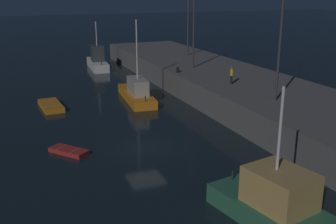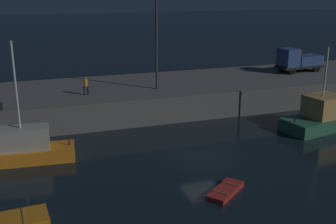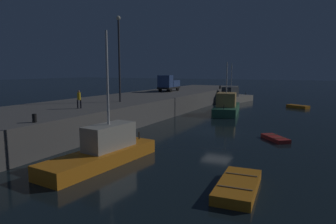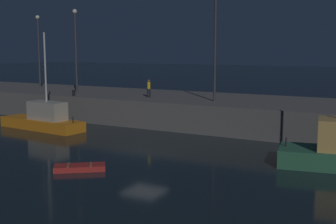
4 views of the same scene
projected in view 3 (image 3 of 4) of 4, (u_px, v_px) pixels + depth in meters
name	position (u px, v px, depth m)	size (l,w,h in m)	color
ground_plane	(217.00, 132.00, 26.89)	(320.00, 320.00, 0.00)	black
pier_quay	(105.00, 111.00, 32.32)	(75.85, 10.37, 2.26)	#5B5956
fishing_trawler_red	(233.00, 97.00, 52.15)	(9.42, 4.95, 6.70)	gray
fishing_boat_blue	(227.00, 106.00, 38.60)	(9.21, 4.39, 6.53)	#2D6647
fishing_boat_white	(104.00, 150.00, 17.78)	(8.12, 2.88, 7.81)	orange
dinghy_orange_near	(298.00, 107.00, 44.32)	(2.67, 3.35, 0.46)	orange
rowboat_white_mid	(275.00, 138.00, 23.83)	(2.79, 2.51, 0.34)	#B22823
dinghy_red_small	(238.00, 186.00, 13.79)	(4.20, 1.97, 0.50)	orange
lamp_post_central	(119.00, 53.00, 30.69)	(0.44, 0.44, 8.74)	#38383D
utility_truck	(168.00, 84.00, 46.83)	(5.20, 2.35, 2.52)	black
dockworker	(79.00, 98.00, 25.66)	(0.40, 0.36, 1.58)	black
bollard_west	(34.00, 118.00, 18.86)	(0.28, 0.28, 0.54)	black
bollard_central	(220.00, 87.00, 53.39)	(0.28, 0.28, 0.57)	black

